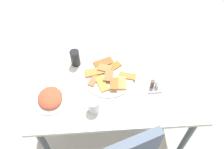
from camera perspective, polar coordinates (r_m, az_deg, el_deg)
ground_plane at (r=2.20m, az=0.40°, el=-11.86°), size 6.00×6.00×0.00m
dining_table at (r=1.66m, az=0.52°, el=-2.33°), size 1.12×0.78×0.70m
pide_platter at (r=1.59m, az=-0.89°, el=-0.38°), size 0.36×0.35×0.04m
salad_plate_greens at (r=1.53m, az=-14.83°, el=-5.64°), size 0.22×0.22×0.05m
soda_can at (r=1.65m, az=-8.98°, el=4.01°), size 0.08×0.08×0.12m
drinking_glass at (r=1.42m, az=-4.52°, el=-7.52°), size 0.08×0.08×0.09m
paper_napkin at (r=1.66m, az=10.17°, el=1.11°), size 0.19×0.19×0.00m
fork at (r=1.67m, az=10.09°, el=1.68°), size 0.18×0.09×0.00m
spoon at (r=1.65m, az=10.30°, el=0.72°), size 0.18×0.09×0.00m
condiment_caddy at (r=1.55m, az=10.28°, el=-2.69°), size 0.09×0.09×0.08m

